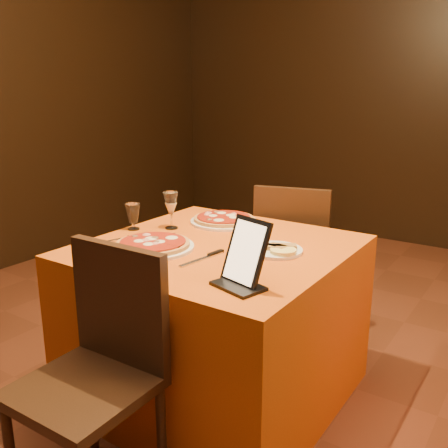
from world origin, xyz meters
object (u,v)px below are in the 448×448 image
Objects in this scene: main_table at (218,321)px; pizza_far at (224,220)px; tablet at (246,252)px; pizza_near at (153,245)px; chair_main_near at (83,388)px; wine_glass at (171,210)px; chair_main_far at (296,257)px; water_glass at (133,217)px.

pizza_far is (-0.19, 0.33, 0.39)m from main_table.
pizza_far is 0.85m from tablet.
main_table is 0.68m from tablet.
pizza_near is (-0.20, -0.20, 0.39)m from main_table.
pizza_near is (-0.20, 0.59, 0.31)m from chair_main_near.
pizza_near is 0.57m from tablet.
pizza_near is at bearing 107.95° from chair_main_near.
chair_main_near reaches higher than main_table.
chair_main_near is 2.62× the size of pizza_far.
pizza_near is 1.47× the size of tablet.
pizza_far is at bearing 56.65° from wine_glass.
main_table is at bearing -60.44° from pizza_far.
chair_main_near reaches higher than pizza_far.
main_table is 1.21× the size of chair_main_far.
water_glass is (-0.29, 0.18, 0.05)m from pizza_near.
chair_main_far is (0.00, 0.83, 0.08)m from main_table.
tablet reaches higher than chair_main_far.
chair_main_far is (0.00, 1.62, 0.00)m from chair_main_near.
chair_main_near is at bearing 75.99° from chair_main_far.
pizza_far is at bearing 88.48° from pizza_near.
wine_glass is at bearing -123.35° from pizza_far.
chair_main_near is at bearing -110.28° from tablet.
chair_main_near is at bearing -90.00° from main_table.
chair_main_near is (0.00, -0.79, 0.08)m from main_table.
chair_main_near is 2.53× the size of pizza_near.
main_table is at bearing 44.52° from pizza_near.
pizza_near and pizza_far have the same top height.
pizza_near is 2.77× the size of water_glass.
wine_glass is at bearing 39.00° from water_glass.
water_glass is at bearing 175.89° from tablet.
pizza_near is 0.34m from wine_glass.
chair_main_near is at bearing -80.47° from pizza_far.
tablet is at bearing -19.43° from water_glass.
tablet reaches higher than wine_glass.
main_table is 1.21× the size of chair_main_near.
chair_main_near is 0.72m from tablet.
tablet is at bearing -42.65° from main_table.
water_glass is 0.53× the size of tablet.
chair_main_near is at bearing -71.10° from pizza_near.
main_table is 5.79× the size of wine_glass.
tablet is at bearing -50.68° from pizza_far.
wine_glass is (-0.35, -0.73, 0.39)m from chair_main_far.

